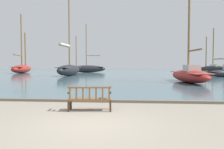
% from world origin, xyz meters
% --- Properties ---
extents(ground_plane, '(160.00, 160.00, 0.00)m').
position_xyz_m(ground_plane, '(0.00, 0.00, 0.00)').
color(ground_plane, gray).
extents(harbor_water, '(100.00, 80.00, 0.08)m').
position_xyz_m(harbor_water, '(0.00, 44.00, 0.04)').
color(harbor_water, '#476670').
rests_on(harbor_water, ground).
extents(quay_edge_kerb, '(40.00, 0.30, 0.12)m').
position_xyz_m(quay_edge_kerb, '(0.00, 3.85, 0.06)').
color(quay_edge_kerb, '#675F54').
rests_on(quay_edge_kerb, ground).
extents(park_bench, '(1.64, 0.66, 0.92)m').
position_xyz_m(park_bench, '(-0.33, 1.94, 0.47)').
color(park_bench, '#3D2A19').
rests_on(park_bench, ground).
extents(sailboat_outer_port, '(7.96, 2.88, 10.31)m').
position_xyz_m(sailboat_outer_port, '(-8.02, 40.19, 0.96)').
color(sailboat_outer_port, black).
rests_on(sailboat_outer_port, harbor_water).
extents(sailboat_centre_channel, '(4.24, 8.16, 8.85)m').
position_xyz_m(sailboat_centre_channel, '(17.61, 38.45, 0.97)').
color(sailboat_centre_channel, black).
rests_on(sailboat_centre_channel, harbor_water).
extents(sailboat_distant_harbor, '(4.60, 11.12, 11.65)m').
position_xyz_m(sailboat_distant_harbor, '(-20.27, 35.55, 1.05)').
color(sailboat_distant_harbor, maroon).
rests_on(sailboat_distant_harbor, harbor_water).
extents(sailboat_outer_starboard, '(2.80, 7.97, 9.28)m').
position_xyz_m(sailboat_outer_starboard, '(6.67, 14.76, 0.80)').
color(sailboat_outer_starboard, maroon).
rests_on(sailboat_outer_starboard, harbor_water).
extents(sailboat_far_port, '(2.56, 8.53, 12.24)m').
position_xyz_m(sailboat_far_port, '(-8.08, 26.40, 1.07)').
color(sailboat_far_port, black).
rests_on(sailboat_far_port, harbor_water).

